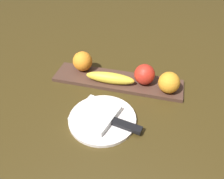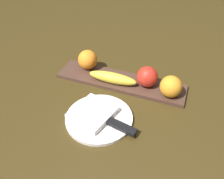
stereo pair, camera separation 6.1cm
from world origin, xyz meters
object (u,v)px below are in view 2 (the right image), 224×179
at_px(apple, 147,77).
at_px(dinner_plate, 101,118).
at_px(orange_near_banana, 171,87).
at_px(folded_napkin, 93,113).
at_px(fruit_tray, 121,81).
at_px(banana, 112,78).
at_px(orange_near_apple, 88,60).
at_px(knife, 117,125).

relative_size(apple, dinner_plate, 0.36).
relative_size(orange_near_banana, folded_napkin, 0.60).
height_order(dinner_plate, folded_napkin, folded_napkin).
distance_m(fruit_tray, orange_near_banana, 0.18).
relative_size(banana, dinner_plate, 0.86).
relative_size(orange_near_banana, dinner_plate, 0.35).
distance_m(fruit_tray, dinner_plate, 0.19).
relative_size(fruit_tray, orange_near_apple, 6.37).
height_order(banana, dinner_plate, banana).
relative_size(fruit_tray, knife, 2.54).
bearing_deg(orange_near_apple, dinner_plate, 123.44).
bearing_deg(fruit_tray, knife, 105.34).
height_order(banana, orange_near_banana, orange_near_banana).
distance_m(dinner_plate, knife, 0.06).
bearing_deg(apple, orange_near_apple, -5.85).
xyz_separation_m(dinner_plate, folded_napkin, (0.03, -0.00, 0.01)).
height_order(fruit_tray, banana, banana).
bearing_deg(apple, dinner_plate, 65.45).
bearing_deg(folded_napkin, banana, -89.87).
height_order(orange_near_apple, knife, orange_near_apple).
height_order(orange_near_apple, folded_napkin, orange_near_apple).
height_order(apple, folded_napkin, apple).
height_order(fruit_tray, orange_near_apple, orange_near_apple).
height_order(banana, orange_near_apple, orange_near_apple).
bearing_deg(apple, knife, 81.19).
distance_m(apple, orange_near_apple, 0.23).
xyz_separation_m(apple, banana, (0.11, 0.03, -0.02)).
bearing_deg(fruit_tray, folded_napkin, 82.50).
xyz_separation_m(orange_near_banana, knife, (0.12, 0.19, -0.03)).
xyz_separation_m(apple, folded_napkin, (0.11, 0.19, -0.03)).
bearing_deg(folded_napkin, orange_near_banana, -139.30).
relative_size(fruit_tray, folded_napkin, 3.86).
relative_size(orange_near_apple, knife, 0.40).
relative_size(banana, folded_napkin, 1.44).
bearing_deg(orange_near_banana, folded_napkin, 40.70).
relative_size(fruit_tray, apple, 6.45).
distance_m(banana, orange_near_apple, 0.13).
relative_size(apple, folded_napkin, 0.60).
distance_m(fruit_tray, knife, 0.21).
distance_m(orange_near_banana, knife, 0.22).
bearing_deg(banana, dinner_plate, -82.59).
relative_size(dinner_plate, knife, 1.11).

